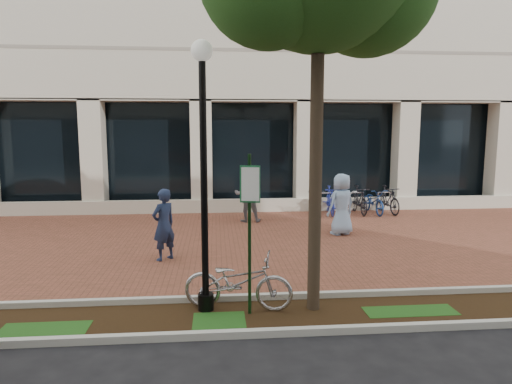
{
  "coord_description": "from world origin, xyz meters",
  "views": [
    {
      "loc": [
        -1.48,
        -12.59,
        3.18
      ],
      "look_at": [
        -0.42,
        -0.8,
        1.52
      ],
      "focal_mm": 32.0,
      "sensor_mm": 36.0,
      "label": 1
    }
  ],
  "objects": [
    {
      "name": "ground",
      "position": [
        0.0,
        0.0,
        0.0
      ],
      "size": [
        120.0,
        120.0,
        0.0
      ],
      "primitive_type": "plane",
      "color": "black",
      "rests_on": "ground"
    },
    {
      "name": "brick_plaza",
      "position": [
        0.0,
        0.0,
        0.01
      ],
      "size": [
        40.0,
        9.0,
        0.01
      ],
      "primitive_type": "cube",
      "color": "brown",
      "rests_on": "ground"
    },
    {
      "name": "planting_strip",
      "position": [
        0.0,
        -5.25,
        0.01
      ],
      "size": [
        40.0,
        1.5,
        0.01
      ],
      "primitive_type": "cube",
      "color": "black",
      "rests_on": "ground"
    },
    {
      "name": "curb_plaza_side",
      "position": [
        0.0,
        -4.5,
        0.06
      ],
      "size": [
        40.0,
        0.12,
        0.12
      ],
      "primitive_type": "cube",
      "color": "beige",
      "rests_on": "ground"
    },
    {
      "name": "curb_street_side",
      "position": [
        0.0,
        -6.0,
        0.06
      ],
      "size": [
        40.0,
        0.12,
        0.12
      ],
      "primitive_type": "cube",
      "color": "beige",
      "rests_on": "ground"
    },
    {
      "name": "parking_sign",
      "position": [
        -0.92,
        -5.13,
        1.73
      ],
      "size": [
        0.34,
        0.07,
        2.76
      ],
      "rotation": [
        0.0,
        0.0,
        -0.23
      ],
      "color": "black",
      "rests_on": "ground"
    },
    {
      "name": "lamppost",
      "position": [
        -1.67,
        -4.89,
        2.6
      ],
      "size": [
        0.36,
        0.36,
        4.61
      ],
      "color": "black",
      "rests_on": "ground"
    },
    {
      "name": "locked_bicycle",
      "position": [
        -1.11,
        -4.89,
        0.51
      ],
      "size": [
        2.03,
        1.09,
        1.02
      ],
      "primitive_type": "imported",
      "rotation": [
        0.0,
        0.0,
        1.35
      ],
      "color": "#B6B5BA",
      "rests_on": "ground"
    },
    {
      "name": "pedestrian_left",
      "position": [
        -2.73,
        -1.7,
        0.87
      ],
      "size": [
        0.75,
        0.74,
        1.75
      ],
      "primitive_type": "imported",
      "rotation": [
        0.0,
        0.0,
        3.91
      ],
      "color": "#1E2B4C",
      "rests_on": "ground"
    },
    {
      "name": "pedestrian_mid",
      "position": [
        -0.39,
        2.7,
        0.93
      ],
      "size": [
        0.96,
        0.77,
        1.86
      ],
      "primitive_type": "imported",
      "rotation": [
        0.0,
        0.0,
        3.07
      ],
      "color": "slate",
      "rests_on": "ground"
    },
    {
      "name": "pedestrian_right",
      "position": [
        2.26,
        0.52,
        0.92
      ],
      "size": [
        1.06,
        0.91,
        1.85
      ],
      "primitive_type": "imported",
      "rotation": [
        0.0,
        0.0,
        3.57
      ],
      "color": "#96B9E0",
      "rests_on": "ground"
    },
    {
      "name": "bike_rack_cluster",
      "position": [
        3.54,
        3.73,
        0.49
      ],
      "size": [
        3.53,
        1.86,
        1.04
      ],
      "rotation": [
        0.0,
        0.0,
        -0.03
      ],
      "color": "black",
      "rests_on": "ground"
    }
  ]
}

